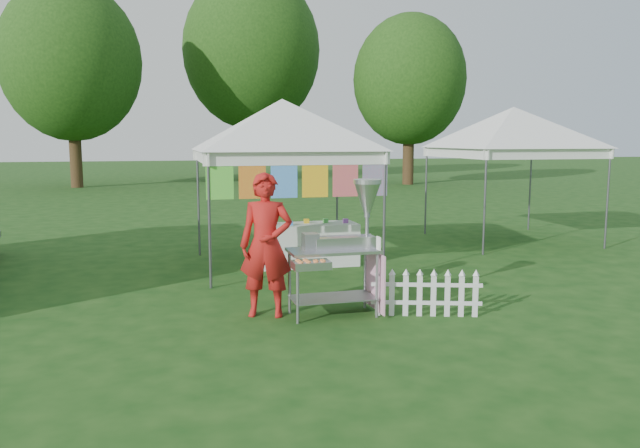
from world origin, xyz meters
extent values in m
plane|color=#153F12|center=(0.00, 0.00, 0.00)|extent=(120.00, 120.00, 0.00)
cylinder|color=#59595E|center=(-1.42, 2.08, 1.05)|extent=(0.04, 0.04, 2.10)
cylinder|color=#59595E|center=(1.42, 2.08, 1.05)|extent=(0.04, 0.04, 2.10)
cylinder|color=#59595E|center=(-1.42, 4.92, 1.05)|extent=(0.04, 0.04, 2.10)
cylinder|color=#59595E|center=(1.42, 4.92, 1.05)|extent=(0.04, 0.04, 2.10)
cube|color=white|center=(0.00, 2.08, 2.00)|extent=(3.00, 0.03, 0.22)
cube|color=white|center=(0.00, 4.92, 2.00)|extent=(3.00, 0.03, 0.22)
pyramid|color=white|center=(0.00, 3.50, 3.00)|extent=(4.24, 4.24, 0.90)
cylinder|color=#59595E|center=(0.00, 2.08, 2.08)|extent=(3.00, 0.03, 0.03)
cube|color=green|center=(-1.25, 2.08, 1.73)|extent=(0.42, 0.01, 0.70)
cube|color=red|center=(-0.75, 2.08, 1.73)|extent=(0.42, 0.01, 0.70)
cube|color=blue|center=(-0.25, 2.08, 1.73)|extent=(0.42, 0.01, 0.70)
cube|color=orange|center=(0.25, 2.08, 1.73)|extent=(0.42, 0.01, 0.70)
cube|color=#D51A89|center=(0.75, 2.08, 1.73)|extent=(0.42, 0.01, 0.70)
cube|color=#32AABD|center=(1.25, 2.08, 1.73)|extent=(0.42, 0.01, 0.70)
cylinder|color=#59595E|center=(4.08, 3.58, 1.05)|extent=(0.04, 0.04, 2.10)
cylinder|color=#59595E|center=(6.92, 3.58, 1.05)|extent=(0.04, 0.04, 2.10)
cylinder|color=#59595E|center=(4.08, 6.42, 1.05)|extent=(0.04, 0.04, 2.10)
cylinder|color=#59595E|center=(6.92, 6.42, 1.05)|extent=(0.04, 0.04, 2.10)
cube|color=white|center=(5.50, 3.58, 2.00)|extent=(3.00, 0.03, 0.22)
cube|color=white|center=(5.50, 6.42, 2.00)|extent=(3.00, 0.03, 0.22)
pyramid|color=white|center=(5.50, 5.00, 3.00)|extent=(4.24, 4.24, 0.90)
cylinder|color=#59595E|center=(5.50, 3.58, 2.08)|extent=(3.00, 0.03, 0.03)
cylinder|color=#312012|center=(-6.00, 24.00, 1.98)|extent=(0.56, 0.56, 3.96)
ellipsoid|color=#2F5D19|center=(-6.00, 24.00, 5.85)|extent=(6.40, 6.40, 7.36)
cylinder|color=#312012|center=(3.00, 28.00, 2.42)|extent=(0.56, 0.56, 4.84)
ellipsoid|color=#2F5D19|center=(3.00, 28.00, 7.15)|extent=(7.60, 7.60, 8.74)
cylinder|color=#312012|center=(10.00, 22.00, 1.76)|extent=(0.56, 0.56, 3.52)
ellipsoid|color=#2F5D19|center=(10.00, 22.00, 5.20)|extent=(5.60, 5.60, 6.44)
cylinder|color=gray|center=(-0.51, -0.08, 0.43)|extent=(0.04, 0.04, 0.87)
cylinder|color=gray|center=(0.54, -0.07, 0.43)|extent=(0.04, 0.04, 0.87)
cylinder|color=gray|center=(-0.51, 0.40, 0.43)|extent=(0.04, 0.04, 0.87)
cylinder|color=gray|center=(0.54, 0.41, 0.43)|extent=(0.04, 0.04, 0.87)
cube|color=gray|center=(0.01, 0.16, 0.24)|extent=(1.10, 0.56, 0.01)
cube|color=#B7B7BC|center=(0.01, 0.16, 0.87)|extent=(1.16, 0.59, 0.04)
cube|color=#B7B7BC|center=(0.19, 0.21, 0.96)|extent=(0.82, 0.25, 0.14)
cube|color=gray|center=(-0.27, 0.21, 0.99)|extent=(0.19, 0.21, 0.21)
cylinder|color=gray|center=(0.49, 0.22, 1.30)|extent=(0.05, 0.05, 0.87)
cone|color=#B7B7BC|center=(0.49, 0.22, 1.54)|extent=(0.35, 0.35, 0.38)
cylinder|color=#B7B7BC|center=(0.49, 0.22, 1.75)|extent=(0.37, 0.37, 0.06)
cube|color=#B7B7BC|center=(-0.37, -0.21, 0.77)|extent=(0.46, 0.29, 0.10)
cube|color=pink|center=(0.60, 0.17, 0.43)|extent=(0.03, 0.72, 0.78)
cube|color=white|center=(0.55, -0.10, 0.98)|extent=(0.02, 0.13, 0.17)
imported|color=#B01815|center=(-0.83, 0.38, 0.94)|extent=(0.79, 0.63, 1.88)
cube|color=silver|center=(0.59, 0.01, 0.28)|extent=(0.07, 0.04, 0.56)
cube|color=silver|center=(0.76, -0.04, 0.28)|extent=(0.07, 0.04, 0.56)
cube|color=silver|center=(0.93, -0.10, 0.28)|extent=(0.07, 0.04, 0.56)
cube|color=silver|center=(1.10, -0.15, 0.28)|extent=(0.07, 0.04, 0.56)
cube|color=silver|center=(1.27, -0.20, 0.28)|extent=(0.07, 0.04, 0.56)
cube|color=silver|center=(1.45, -0.26, 0.28)|extent=(0.07, 0.04, 0.56)
cube|color=silver|center=(1.62, -0.31, 0.28)|extent=(0.07, 0.04, 0.56)
cube|color=silver|center=(1.79, -0.37, 0.28)|extent=(0.07, 0.04, 0.56)
cube|color=silver|center=(1.19, -0.18, 0.18)|extent=(1.38, 0.46, 0.05)
cube|color=silver|center=(1.19, -0.18, 0.42)|extent=(1.38, 0.46, 0.05)
cube|color=white|center=(0.44, 3.43, 0.38)|extent=(1.80, 0.70, 0.77)
camera|label=1|loc=(-2.11, -7.50, 2.31)|focal=35.00mm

